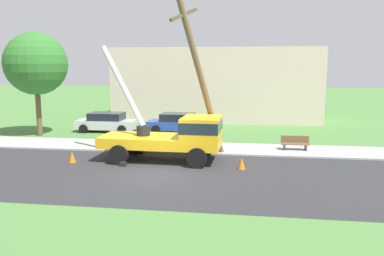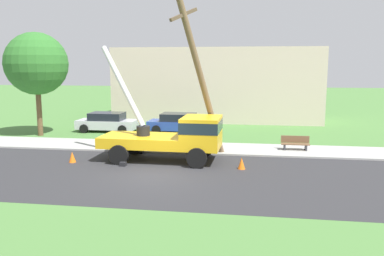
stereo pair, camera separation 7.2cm
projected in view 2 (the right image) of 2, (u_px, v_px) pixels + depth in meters
ground_plane at (192, 131)px, 29.79m from camera, size 120.00×120.00×0.00m
road_asphalt at (153, 175)px, 18.07m from camera, size 80.00×8.68×0.01m
sidewalk_strip at (177, 147)px, 23.85m from camera, size 80.00×3.16×0.10m
utility_truck at (177, 134)px, 20.43m from camera, size 6.76×3.21×5.98m
leaning_utility_pole at (201, 77)px, 20.59m from camera, size 2.59×3.22×8.50m
traffic_cone_ahead at (242, 163)px, 19.03m from camera, size 0.36×0.36×0.56m
traffic_cone_behind at (72, 157)px, 20.33m from camera, size 0.36×0.36×0.56m
parked_sedan_silver at (107, 122)px, 29.64m from camera, size 4.41×2.03×1.42m
parked_sedan_blue at (178, 123)px, 29.16m from camera, size 4.45×2.10×1.42m
park_bench at (295, 144)px, 22.84m from camera, size 1.60×0.45×0.90m
roadside_tree_near at (36, 64)px, 27.25m from camera, size 4.28×4.28×7.16m
lowrise_building_backdrop at (217, 84)px, 35.84m from camera, size 18.00×6.00×6.40m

